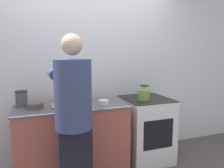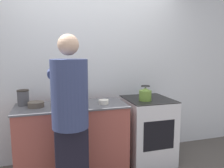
{
  "view_description": "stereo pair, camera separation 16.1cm",
  "coord_description": "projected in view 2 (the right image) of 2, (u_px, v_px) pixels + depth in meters",
  "views": [
    {
      "loc": [
        -0.77,
        -2.3,
        1.53
      ],
      "look_at": [
        0.14,
        0.2,
        1.14
      ],
      "focal_mm": 35.0,
      "sensor_mm": 36.0,
      "label": 1
    },
    {
      "loc": [
        -0.62,
        -2.35,
        1.53
      ],
      "look_at": [
        0.14,
        0.2,
        1.14
      ],
      "focal_mm": 35.0,
      "sensor_mm": 36.0,
      "label": 2
    }
  ],
  "objects": [
    {
      "name": "person",
      "position": [
        70.0,
        115.0,
        2.14
      ],
      "size": [
        0.4,
        0.63,
        1.7
      ],
      "color": "black",
      "rests_on": "ground_plane"
    },
    {
      "name": "oven",
      "position": [
        147.0,
        130.0,
        3.07
      ],
      "size": [
        0.61,
        0.67,
        0.89
      ],
      "color": "silver",
      "rests_on": "ground_plane"
    },
    {
      "name": "kettle",
      "position": [
        145.0,
        94.0,
        2.88
      ],
      "size": [
        0.16,
        0.16,
        0.2
      ],
      "color": "olive",
      "rests_on": "oven"
    },
    {
      "name": "knife",
      "position": [
        67.0,
        103.0,
        2.66
      ],
      "size": [
        0.23,
        0.05,
        0.01
      ],
      "rotation": [
        0.0,
        0.0,
        0.07
      ],
      "color": "silver",
      "rests_on": "cutting_board"
    },
    {
      "name": "bowl_prep",
      "position": [
        104.0,
        102.0,
        2.71
      ],
      "size": [
        0.12,
        0.12,
        0.05
      ],
      "color": "silver",
      "rests_on": "counter"
    },
    {
      "name": "counter",
      "position": [
        73.0,
        139.0,
        2.73
      ],
      "size": [
        1.34,
        0.59,
        0.89
      ],
      "color": "#9E4C42",
      "rests_on": "ground_plane"
    },
    {
      "name": "bowl_mixing",
      "position": [
        36.0,
        105.0,
        2.55
      ],
      "size": [
        0.18,
        0.18,
        0.06
      ],
      "color": "brown",
      "rests_on": "counter"
    },
    {
      "name": "cutting_board",
      "position": [
        64.0,
        105.0,
        2.64
      ],
      "size": [
        0.29,
        0.24,
        0.02
      ],
      "color": "#A87A4C",
      "rests_on": "counter"
    },
    {
      "name": "wall_back",
      "position": [
        92.0,
        68.0,
        3.13
      ],
      "size": [
        8.0,
        0.05,
        2.6
      ],
      "color": "silver",
      "rests_on": "ground_plane"
    },
    {
      "name": "canister_jar",
      "position": [
        23.0,
        98.0,
        2.62
      ],
      "size": [
        0.14,
        0.14,
        0.19
      ],
      "color": "#4C4C51",
      "rests_on": "counter"
    }
  ]
}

